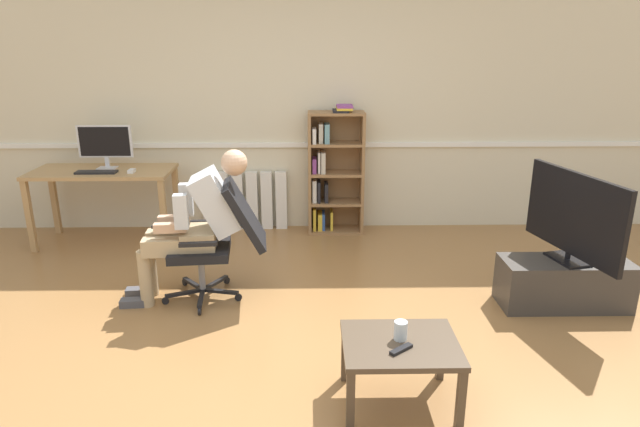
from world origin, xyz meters
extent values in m
plane|color=olive|center=(0.00, 0.00, 0.00)|extent=(18.00, 18.00, 0.00)
cube|color=beige|center=(0.00, 2.65, 1.35)|extent=(12.00, 0.10, 2.70)
cube|color=white|center=(0.00, 2.58, 0.92)|extent=(12.00, 0.03, 0.05)
cube|color=tan|center=(-2.64, 1.88, 0.36)|extent=(0.06, 0.06, 0.72)
cube|color=tan|center=(-1.35, 1.88, 0.36)|extent=(0.06, 0.06, 0.72)
cube|color=tan|center=(-1.35, 2.42, 0.36)|extent=(0.06, 0.06, 0.72)
cube|color=tan|center=(-2.64, 2.42, 0.36)|extent=(0.06, 0.06, 0.72)
cube|color=tan|center=(-2.00, 2.15, 0.74)|extent=(1.37, 0.63, 0.04)
cube|color=silver|center=(-1.96, 2.21, 0.76)|extent=(0.18, 0.14, 0.01)
cube|color=silver|center=(-1.96, 2.23, 0.82)|extent=(0.04, 0.02, 0.10)
cube|color=silver|center=(-1.96, 2.23, 1.03)|extent=(0.54, 0.02, 0.32)
cube|color=black|center=(-1.96, 2.22, 1.03)|extent=(0.49, 0.00, 0.29)
cube|color=black|center=(-2.00, 2.01, 0.77)|extent=(0.39, 0.12, 0.02)
cube|color=white|center=(-1.66, 2.03, 0.77)|extent=(0.06, 0.10, 0.03)
cube|color=olive|center=(0.07, 2.42, 0.64)|extent=(0.03, 0.28, 1.29)
cube|color=olive|center=(0.62, 2.42, 0.64)|extent=(0.03, 0.28, 1.29)
cube|color=olive|center=(0.35, 2.56, 0.64)|extent=(0.55, 0.02, 1.29)
cube|color=olive|center=(0.35, 2.42, 0.01)|extent=(0.52, 0.28, 0.03)
cube|color=olive|center=(0.35, 2.42, 0.33)|extent=(0.52, 0.28, 0.03)
cube|color=olive|center=(0.35, 2.42, 0.64)|extent=(0.52, 0.28, 0.03)
cube|color=olive|center=(0.35, 2.42, 0.96)|extent=(0.52, 0.28, 0.03)
cube|color=olive|center=(0.35, 2.42, 1.28)|extent=(0.52, 0.28, 0.03)
cube|color=gold|center=(0.12, 2.42, 0.15)|extent=(0.03, 0.19, 0.24)
cube|color=white|center=(0.12, 2.42, 0.46)|extent=(0.04, 0.19, 0.24)
cube|color=#89428E|center=(0.12, 2.42, 0.74)|extent=(0.04, 0.19, 0.15)
cube|color=white|center=(0.12, 2.40, 1.05)|extent=(0.04, 0.19, 0.15)
cube|color=gold|center=(0.18, 2.43, 0.12)|extent=(0.05, 0.19, 0.18)
cube|color=black|center=(0.17, 2.41, 0.46)|extent=(0.03, 0.19, 0.22)
cube|color=white|center=(0.17, 2.43, 0.77)|extent=(0.02, 0.19, 0.22)
cube|color=beige|center=(0.19, 2.44, 1.07)|extent=(0.04, 0.19, 0.20)
cube|color=#2D519E|center=(0.22, 2.44, 0.12)|extent=(0.03, 0.19, 0.18)
cube|color=black|center=(0.25, 2.42, 0.44)|extent=(0.04, 0.19, 0.20)
cube|color=beige|center=(0.21, 2.41, 0.77)|extent=(0.04, 0.19, 0.22)
cube|color=#6699A3|center=(0.25, 2.41, 1.07)|extent=(0.05, 0.19, 0.20)
cube|color=gold|center=(0.30, 2.43, 0.13)|extent=(0.02, 0.19, 0.20)
cube|color=black|center=(0.39, 2.40, 1.30)|extent=(0.16, 0.22, 0.02)
cube|color=gold|center=(0.43, 2.39, 1.33)|extent=(0.16, 0.22, 0.02)
cube|color=#89428E|center=(0.43, 2.39, 1.35)|extent=(0.16, 0.22, 0.02)
cube|color=white|center=(-1.03, 2.54, 0.32)|extent=(0.12, 0.08, 0.64)
cube|color=white|center=(-0.87, 2.54, 0.32)|extent=(0.12, 0.08, 0.64)
cube|color=white|center=(-0.72, 2.54, 0.32)|extent=(0.12, 0.08, 0.64)
cube|color=white|center=(-0.56, 2.54, 0.32)|extent=(0.12, 0.08, 0.64)
cube|color=white|center=(-0.40, 2.54, 0.32)|extent=(0.12, 0.08, 0.64)
cube|color=white|center=(-0.24, 2.54, 0.32)|extent=(0.12, 0.08, 0.64)
cube|color=black|center=(-0.78, 0.68, 0.07)|extent=(0.06, 0.30, 0.02)
cylinder|color=black|center=(-0.77, 0.53, 0.03)|extent=(0.03, 0.06, 0.06)
cube|color=black|center=(-0.65, 0.80, 0.07)|extent=(0.30, 0.10, 0.02)
cylinder|color=black|center=(-0.50, 0.76, 0.03)|extent=(0.06, 0.03, 0.06)
cube|color=black|center=(-0.72, 0.96, 0.07)|extent=(0.18, 0.28, 0.02)
cylinder|color=black|center=(-0.64, 1.09, 0.03)|extent=(0.05, 0.06, 0.06)
cube|color=black|center=(-0.89, 0.94, 0.07)|extent=(0.22, 0.25, 0.02)
cylinder|color=black|center=(-0.99, 1.06, 0.03)|extent=(0.05, 0.06, 0.06)
cube|color=black|center=(-0.93, 0.77, 0.07)|extent=(0.29, 0.15, 0.02)
cylinder|color=black|center=(-1.07, 0.71, 0.03)|extent=(0.06, 0.04, 0.06)
cylinder|color=gray|center=(-0.80, 0.83, 0.23)|extent=(0.05, 0.05, 0.30)
cube|color=black|center=(-0.80, 0.83, 0.41)|extent=(0.50, 0.50, 0.07)
cube|color=black|center=(-0.44, 0.86, 0.69)|extent=(0.35, 0.46, 0.52)
cube|color=black|center=(-0.80, 1.09, 0.56)|extent=(0.28, 0.07, 0.03)
cube|color=black|center=(-0.75, 0.57, 0.56)|extent=(0.28, 0.07, 0.03)
cube|color=tan|center=(-0.80, 0.83, 0.52)|extent=(0.29, 0.36, 0.14)
cube|color=silver|center=(-0.65, 0.84, 0.80)|extent=(0.42, 0.37, 0.52)
sphere|color=#D6A884|center=(-0.50, 0.86, 1.11)|extent=(0.20, 0.20, 0.20)
cube|color=black|center=(-1.08, 0.81, 0.62)|extent=(0.15, 0.05, 0.02)
cube|color=tan|center=(-1.01, 0.91, 0.49)|extent=(0.43, 0.17, 0.13)
cylinder|color=tan|center=(-1.22, 0.89, 0.23)|extent=(0.10, 0.10, 0.46)
cube|color=#4C4C51|center=(-1.32, 0.88, 0.03)|extent=(0.23, 0.11, 0.06)
cube|color=tan|center=(-1.00, 0.71, 0.49)|extent=(0.43, 0.17, 0.13)
cylinder|color=tan|center=(-1.20, 0.69, 0.23)|extent=(0.10, 0.10, 0.46)
cube|color=#4C4C51|center=(-1.30, 0.68, 0.03)|extent=(0.23, 0.11, 0.06)
cube|color=silver|center=(-0.91, 0.98, 0.78)|extent=(0.11, 0.09, 0.26)
cube|color=#D6A884|center=(-1.00, 0.91, 0.64)|extent=(0.25, 0.09, 0.07)
cube|color=silver|center=(-0.88, 0.66, 0.78)|extent=(0.11, 0.09, 0.26)
cube|color=#D6A884|center=(-0.99, 0.72, 0.64)|extent=(0.25, 0.09, 0.07)
cube|color=#3D3833|center=(2.04, 0.64, 0.19)|extent=(0.98, 0.37, 0.38)
cube|color=black|center=(2.04, 0.64, 0.39)|extent=(0.27, 0.36, 0.02)
cylinder|color=black|center=(2.04, 0.64, 0.42)|extent=(0.04, 0.04, 0.05)
cube|color=black|center=(2.04, 0.64, 0.76)|extent=(0.28, 1.02, 0.62)
cube|color=#9EBCF4|center=(2.06, 0.64, 0.76)|extent=(0.23, 0.95, 0.57)
cube|color=#4C3D2D|center=(0.28, -0.78, 0.18)|extent=(0.04, 0.04, 0.36)
cube|color=#4C3D2D|center=(0.86, -0.78, 0.18)|extent=(0.04, 0.04, 0.36)
cube|color=#4C3D2D|center=(0.86, -0.32, 0.18)|extent=(0.04, 0.04, 0.36)
cube|color=#4C3D2D|center=(0.28, -0.32, 0.18)|extent=(0.04, 0.04, 0.36)
cube|color=#4C3D2D|center=(0.57, -0.55, 0.38)|extent=(0.64, 0.52, 0.03)
cylinder|color=silver|center=(0.57, -0.52, 0.45)|extent=(0.07, 0.07, 0.11)
cube|color=black|center=(0.56, -0.64, 0.40)|extent=(0.14, 0.12, 0.02)
camera|label=1|loc=(0.07, -3.22, 1.99)|focal=30.85mm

